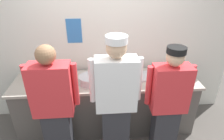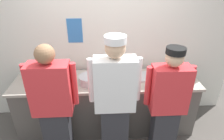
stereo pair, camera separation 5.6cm
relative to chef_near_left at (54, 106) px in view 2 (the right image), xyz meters
The scene contains 16 objects.
wall_back 1.35m from the chef_near_left, 58.47° to the left, with size 4.31×0.11×2.80m.
prep_counter 0.99m from the chef_near_left, 42.10° to the left, with size 2.75×0.69×0.89m.
chef_near_left is the anchor object (origin of this frame).
chef_center 0.75m from the chef_near_left, ahead, with size 0.63×0.24×1.75m.
chef_far_right 1.41m from the chef_near_left, ahead, with size 0.59×0.24×1.61m.
plate_stack_front 1.63m from the chef_near_left, 17.33° to the left, with size 0.21×0.21×0.06m.
mixing_bowl_steel 0.67m from the chef_near_left, 50.77° to the left, with size 0.32×0.32×0.11m, color #B7BABF.
sheet_tray 1.32m from the chef_near_left, 28.29° to the left, with size 0.43×0.29×0.02m, color #B7BABF.
squeeze_bottle_primary 0.53m from the chef_near_left, 112.88° to the left, with size 0.06×0.06×0.19m.
squeeze_bottle_secondary 0.84m from the chef_near_left, 127.39° to the left, with size 0.06×0.06×0.18m.
ramekin_green_sauce 1.01m from the chef_near_left, 44.24° to the left, with size 0.08×0.08×0.04m.
ramekin_yellow_sauce 1.72m from the chef_near_left, 23.54° to the left, with size 0.10×0.10×0.04m.
ramekin_red_sauce 0.70m from the chef_near_left, 129.44° to the left, with size 0.09×0.09×0.05m.
ramekin_orange_sauce 0.46m from the chef_near_left, 90.72° to the left, with size 0.10×0.10×0.05m.
deli_cup 0.78m from the chef_near_left, 30.96° to the left, with size 0.09×0.09×0.10m, color white.
chefs_knife 0.65m from the chef_near_left, 92.14° to the left, with size 0.28×0.03×0.02m.
Camera 2 is at (-0.05, -2.16, 2.35)m, focal length 31.10 mm.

